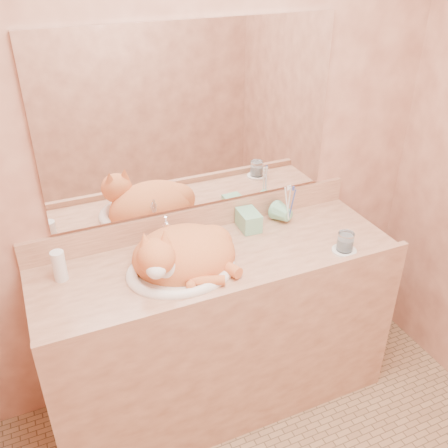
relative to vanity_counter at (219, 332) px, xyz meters
name	(u,v)px	position (x,y,z in m)	size (l,w,h in m)	color
wall_back	(194,150)	(0.00, 0.28, 0.82)	(2.40, 0.02, 2.50)	#9C5C47
vanity_counter	(219,332)	(0.00, 0.00, 0.00)	(1.60, 0.55, 0.85)	#965D43
mirror	(194,120)	(0.00, 0.26, 0.97)	(1.30, 0.02, 0.80)	white
sink_basin	(181,257)	(-0.18, -0.02, 0.50)	(0.46, 0.38, 0.14)	white
faucet	(167,235)	(-0.18, 0.16, 0.50)	(0.04, 0.11, 0.15)	white
cat	(181,253)	(-0.17, 0.00, 0.50)	(0.44, 0.36, 0.24)	#CD602F
soap_dispenser	(255,217)	(0.23, 0.11, 0.53)	(0.09, 0.09, 0.20)	#7AC398
toothbrush_cup	(289,217)	(0.42, 0.13, 0.47)	(0.10, 0.10, 0.09)	#7AC398
toothbrushes	(290,202)	(0.42, 0.13, 0.55)	(0.03, 0.03, 0.21)	white
saucer	(344,251)	(0.53, -0.17, 0.43)	(0.11, 0.11, 0.01)	white
water_glass	(345,242)	(0.53, -0.17, 0.48)	(0.07, 0.07, 0.08)	silver
lotion_bottle	(59,266)	(-0.65, 0.12, 0.49)	(0.05, 0.05, 0.13)	white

